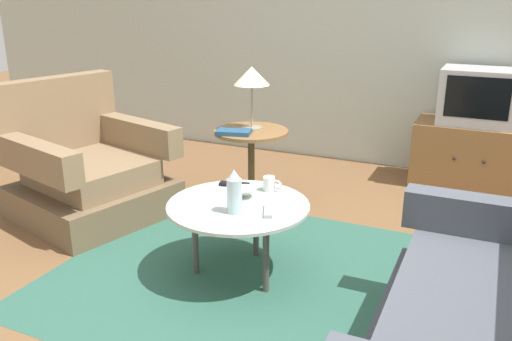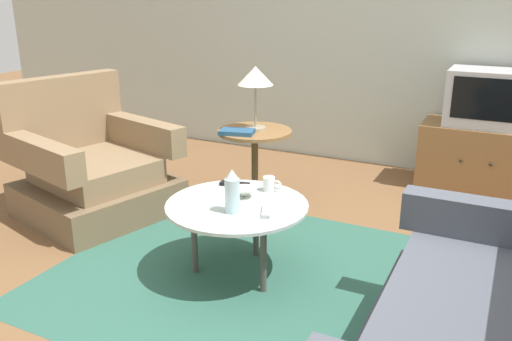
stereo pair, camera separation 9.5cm
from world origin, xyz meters
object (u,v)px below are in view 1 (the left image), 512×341
Objects in this scene: armchair at (86,172)px; mug at (270,184)px; book at (234,132)px; tv_stand at (471,155)px; table_lamp at (252,79)px; tv_remote_dark at (234,184)px; bowl at (245,193)px; vase at (234,192)px; coffee_table at (238,210)px; side_table at (251,151)px; television at (479,97)px; tv_remote_silver at (268,211)px.

armchair is 1.48m from mug.
mug is at bearing -61.69° from book.
table_lamp reaches higher than tv_stand.
mug is (-1.01, -1.85, 0.21)m from tv_stand.
bowl is at bearing 122.72° from tv_remote_dark.
table_lamp reaches higher than vase.
bowl is (-1.10, -2.00, 0.19)m from tv_stand.
tv_stand is 2.03m from book.
coffee_table is 1.73× the size of table_lamp.
side_table is 0.86m from mug.
side_table is (-0.38, 0.98, 0.03)m from coffee_table.
armchair is at bearing -16.46° from tv_remote_dark.
book is (-1.53, -1.28, -0.15)m from television.
armchair reaches higher than mug.
tv_stand reaches higher than bowl.
tv_remote_silver is (0.21, -0.15, -0.02)m from bowl.
side_table is at bearing -172.76° from tv_remote_silver.
armchair reaches higher than tv_stand.
vase is 0.39m from mug.
vase reaches higher than coffee_table.
armchair reaches higher than book.
book is at bearing 117.08° from vase.
side_table is at bearing -81.05° from table_lamp.
armchair reaches higher than tv_remote_silver.
coffee_table is 0.12m from bowl.
television is at bearing 62.79° from coffee_table.
table_lamp is 0.40m from book.
bowl reaches higher than tv_remote_silver.
side_table reaches higher than tv_remote_silver.
armchair is 6.20× the size of tv_remote_dark.
tv_remote_silver is at bearing 91.82° from armchair.
side_table is 2.18× the size of book.
armchair is 1.20m from side_table.
mug is at bearing 179.66° from tv_remote_silver.
vase is at bearing -78.05° from bowl.
vase is (-1.05, -2.23, 0.28)m from tv_stand.
tv_stand is at bearing 61.43° from mug.
coffee_table is at bearing 91.58° from armchair.
tv_stand is (2.48, 1.77, -0.05)m from armchair.
book is (-0.65, 0.87, 0.16)m from tv_remote_silver.
tv_stand is at bearing 140.80° from armchair.
television is at bearing -135.64° from tv_remote_dark.
armchair is 1.10m from book.
bowl is 0.76× the size of tv_remote_silver.
armchair is at bearing -144.48° from tv_stand.
vase reaches higher than book.
table_lamp is 1.92× the size of vase.
television is (2.48, 1.77, 0.44)m from armchair.
tv_remote_dark is at bearing -175.98° from mug.
side_table is (1.01, 0.64, 0.11)m from armchair.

